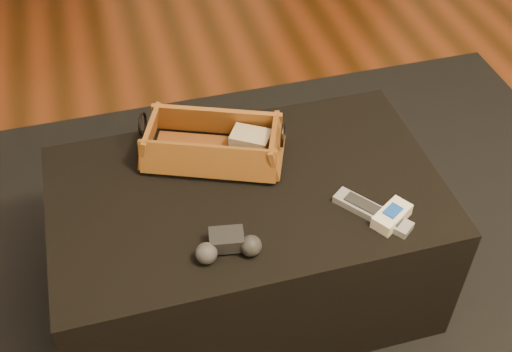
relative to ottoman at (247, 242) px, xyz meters
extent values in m
cube|color=brown|center=(-0.04, -0.19, -0.23)|extent=(5.00, 5.50, 0.01)
cube|color=black|center=(0.00, -0.05, -0.22)|extent=(2.60, 2.00, 0.01)
cube|color=black|center=(0.00, 0.00, 0.00)|extent=(1.00, 0.60, 0.42)
cube|color=black|center=(-0.08, 0.13, 0.23)|extent=(0.20, 0.10, 0.02)
cube|color=tan|center=(0.05, 0.13, 0.25)|extent=(0.12, 0.11, 0.06)
cube|color=#9F5524|center=(-0.05, 0.14, 0.22)|extent=(0.36, 0.26, 0.01)
cube|color=#9F5C23|center=(-0.02, 0.22, 0.27)|extent=(0.34, 0.16, 0.09)
cube|color=#985022|center=(-0.08, 0.06, 0.27)|extent=(0.34, 0.16, 0.09)
cube|color=#A45C25|center=(0.10, 0.08, 0.27)|extent=(0.10, 0.17, 0.09)
cube|color=#965322|center=(-0.21, 0.20, 0.27)|extent=(0.10, 0.17, 0.09)
torus|color=black|center=(0.12, 0.07, 0.31)|extent=(0.03, 0.06, 0.07)
torus|color=black|center=(-0.22, 0.21, 0.31)|extent=(0.03, 0.06, 0.07)
cube|color=black|center=(-0.09, -0.17, 0.24)|extent=(0.09, 0.07, 0.04)
sphere|color=#333336|center=(-0.15, -0.20, 0.23)|extent=(0.05, 0.05, 0.05)
sphere|color=#242526|center=(-0.04, -0.20, 0.23)|extent=(0.05, 0.05, 0.05)
cube|color=#989B9F|center=(0.27, -0.17, 0.22)|extent=(0.16, 0.19, 0.02)
cube|color=black|center=(0.27, -0.17, 0.23)|extent=(0.12, 0.14, 0.00)
cube|color=white|center=(0.31, -0.20, 0.23)|extent=(0.12, 0.10, 0.03)
cube|color=blue|center=(0.31, -0.20, 0.24)|extent=(0.05, 0.05, 0.01)
camera|label=1|loc=(-0.28, -1.11, 1.37)|focal=45.00mm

